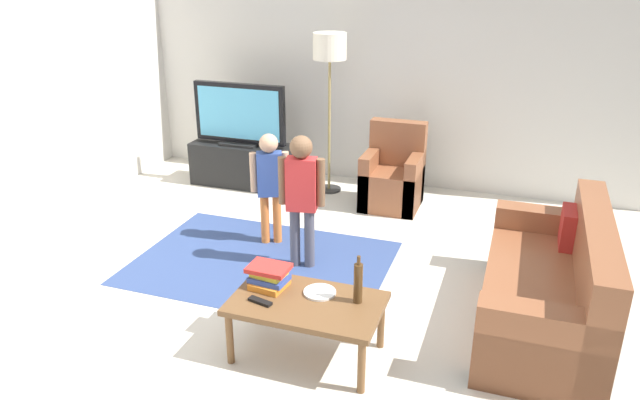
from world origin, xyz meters
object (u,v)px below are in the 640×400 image
child_near_tv (270,179)px  tv_remote (260,301)px  armchair (393,179)px  bottle (358,283)px  tv (240,115)px  child_center (302,190)px  tv_stand (243,165)px  couch (554,292)px  book_stack (269,276)px  coffee_table (307,307)px  floor_lamp (330,55)px  plate (320,292)px

child_near_tv → tv_remote: size_ratio=6.25×
armchair → bottle: armchair is taller
tv → child_center: (1.38, -1.66, -0.14)m
tv_stand → couch: 3.95m
book_stack → tv_remote: bearing=-82.4°
child_center → coffee_table: 1.33m
tv → child_center: bearing=-50.1°
tv_stand → child_near_tv: (0.94, -1.33, 0.39)m
coffee_table → book_stack: 0.35m
child_center → tv_remote: 1.35m
floor_lamp → plate: bearing=-72.8°
book_stack → bottle: bottle is taller
child_center → bottle: size_ratio=3.51×
child_near_tv → coffee_table: child_near_tv is taller
couch → floor_lamp: 3.44m
tv → floor_lamp: size_ratio=0.62×
tv_stand → bottle: bearing=-51.6°
couch → floor_lamp: (-2.41, 2.11, 1.25)m
child_near_tv → coffee_table: (0.93, -1.53, -0.27)m
floor_lamp → tv_remote: floor_lamp is taller
coffee_table → tv_stand: bearing=123.1°
tv → bottle: bearing=-51.4°
child_center → tv_remote: child_center is taller
armchair → bottle: bearing=-82.2°
couch → child_near_tv: 2.59m
tv → plate: bearing=-54.8°
armchair → floor_lamp: floor_lamp is taller
child_near_tv → floor_lamp: bearing=87.0°
armchair → book_stack: (-0.26, -2.73, 0.20)m
floor_lamp → child_near_tv: bearing=-93.0°
floor_lamp → book_stack: size_ratio=6.23×
coffee_table → bottle: (0.32, 0.10, 0.19)m
armchair → couch: bearing=-49.9°
plate → tv: bearing=125.2°
couch → child_near_tv: child_near_tv is taller
bottle → coffee_table: bearing=-162.6°
child_near_tv → coffee_table: 1.81m
book_stack → plate: size_ratio=1.30×
tv → plate: (1.92, -2.72, -0.42)m
coffee_table → bottle: bearing=17.4°
bottle → tv_stand: bearing=128.4°
child_center → tv_stand: bearing=129.5°
tv → armchair: (1.81, -0.02, -0.55)m
armchair → coffee_table: 2.83m
couch → child_center: child_center is taller
armchair → child_near_tv: (-0.87, -1.30, 0.34)m
child_near_tv → tv_remote: bearing=-68.6°
child_center → floor_lamp: bearing=101.3°
armchair → bottle: 2.76m
coffee_table → tv_remote: tv_remote is taller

